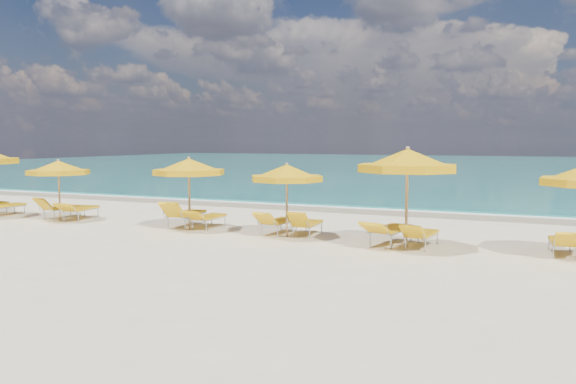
% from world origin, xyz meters
% --- Properties ---
extents(ground_plane, '(120.00, 120.00, 0.00)m').
position_xyz_m(ground_plane, '(0.00, 0.00, 0.00)').
color(ground_plane, beige).
extents(ocean, '(120.00, 80.00, 0.30)m').
position_xyz_m(ocean, '(0.00, 48.00, 0.00)').
color(ocean, '#14716B').
rests_on(ocean, ground).
extents(wet_sand_band, '(120.00, 2.60, 0.01)m').
position_xyz_m(wet_sand_band, '(0.00, 7.40, 0.00)').
color(wet_sand_band, tan).
rests_on(wet_sand_band, ground).
extents(foam_line, '(120.00, 1.20, 0.03)m').
position_xyz_m(foam_line, '(0.00, 8.20, 0.00)').
color(foam_line, white).
rests_on(foam_line, ground).
extents(whitecap_near, '(14.00, 0.36, 0.05)m').
position_xyz_m(whitecap_near, '(-6.00, 17.00, 0.00)').
color(whitecap_near, white).
rests_on(whitecap_near, ground).
extents(whitecap_far, '(18.00, 0.30, 0.05)m').
position_xyz_m(whitecap_far, '(8.00, 24.00, 0.00)').
color(whitecap_far, white).
rests_on(whitecap_far, ground).
extents(umbrella_2, '(2.39, 2.39, 2.13)m').
position_xyz_m(umbrella_2, '(-8.18, 0.41, 1.81)').
color(umbrella_2, tan).
rests_on(umbrella_2, ground).
extents(umbrella_3, '(2.28, 2.28, 2.27)m').
position_xyz_m(umbrella_3, '(-2.95, 0.57, 1.94)').
color(umbrella_3, tan).
rests_on(umbrella_3, ground).
extents(umbrella_4, '(2.37, 2.37, 2.14)m').
position_xyz_m(umbrella_4, '(0.39, 0.51, 1.83)').
color(umbrella_4, tan).
rests_on(umbrella_4, ground).
extents(umbrella_5, '(3.18, 3.18, 2.62)m').
position_xyz_m(umbrella_5, '(3.89, 0.20, 2.24)').
color(umbrella_5, tan).
rests_on(umbrella_5, ground).
extents(lounger_1_right, '(0.68, 1.81, 0.80)m').
position_xyz_m(lounger_1_right, '(-11.00, 0.51, 0.22)').
color(lounger_1_right, '#A5A8AD').
rests_on(lounger_1_right, ground).
extents(lounger_2_left, '(0.70, 1.75, 0.82)m').
position_xyz_m(lounger_2_left, '(-8.68, 0.98, 0.22)').
color(lounger_2_left, '#A5A8AD').
rests_on(lounger_2_left, ground).
extents(lounger_2_right, '(0.94, 1.97, 0.71)m').
position_xyz_m(lounger_2_right, '(-7.72, 0.90, 0.22)').
color(lounger_2_right, '#A5A8AD').
rests_on(lounger_2_right, ground).
extents(lounger_3_left, '(0.85, 2.04, 0.93)m').
position_xyz_m(lounger_3_left, '(-3.37, 0.98, 0.25)').
color(lounger_3_left, '#A5A8AD').
rests_on(lounger_3_left, ground).
extents(lounger_3_right, '(0.60, 1.76, 0.68)m').
position_xyz_m(lounger_3_right, '(-2.55, 1.01, 0.21)').
color(lounger_3_right, '#A5A8AD').
rests_on(lounger_3_right, ground).
extents(lounger_4_left, '(0.73, 1.84, 0.77)m').
position_xyz_m(lounger_4_left, '(-0.06, 0.94, 0.22)').
color(lounger_4_left, '#A5A8AD').
rests_on(lounger_4_left, ground).
extents(lounger_4_right, '(0.62, 1.65, 0.81)m').
position_xyz_m(lounger_4_right, '(0.85, 0.95, 0.21)').
color(lounger_4_right, '#A5A8AD').
rests_on(lounger_4_right, ground).
extents(lounger_5_left, '(1.06, 2.14, 0.75)m').
position_xyz_m(lounger_5_left, '(3.40, 0.55, 0.24)').
color(lounger_5_left, '#A5A8AD').
rests_on(lounger_5_left, ground).
extents(lounger_5_right, '(0.75, 1.79, 0.74)m').
position_xyz_m(lounger_5_right, '(4.25, 0.41, 0.21)').
color(lounger_5_right, '#A5A8AD').
rests_on(lounger_5_right, ground).
extents(lounger_6_left, '(0.64, 1.64, 0.73)m').
position_xyz_m(lounger_6_left, '(7.56, 0.76, 0.20)').
color(lounger_6_left, '#A5A8AD').
rests_on(lounger_6_left, ground).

